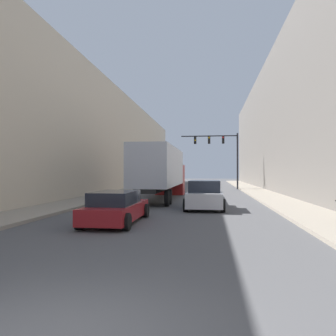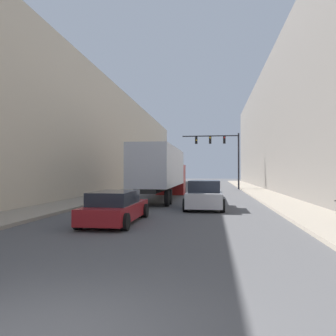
% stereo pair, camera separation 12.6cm
% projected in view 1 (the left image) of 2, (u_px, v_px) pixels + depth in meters
% --- Properties ---
extents(sidewalk_right, '(2.80, 80.00, 0.15)m').
position_uv_depth(sidewalk_right, '(259.00, 192.00, 32.73)').
color(sidewalk_right, gray).
rests_on(sidewalk_right, ground).
extents(sidewalk_left, '(2.80, 80.00, 0.15)m').
position_uv_depth(sidewalk_left, '(126.00, 191.00, 34.52)').
color(sidewalk_left, gray).
rests_on(sidewalk_left, ground).
extents(building_right, '(6.00, 80.00, 14.72)m').
position_uv_depth(building_right, '(304.00, 119.00, 32.25)').
color(building_right, '#66605B').
rests_on(building_right, ground).
extents(building_left, '(6.00, 80.00, 11.60)m').
position_uv_depth(building_left, '(86.00, 138.00, 35.16)').
color(building_left, beige).
rests_on(building_left, ground).
extents(semi_truck, '(2.56, 13.02, 3.88)m').
position_uv_depth(semi_truck, '(162.00, 170.00, 25.40)').
color(semi_truck, '#B2B7C1').
rests_on(semi_truck, ground).
extents(sedan_car, '(2.02, 4.75, 1.32)m').
position_uv_depth(sedan_car, '(116.00, 208.00, 13.57)').
color(sedan_car, maroon).
rests_on(sedan_car, ground).
extents(suv_car, '(2.19, 4.58, 1.63)m').
position_uv_depth(suv_car, '(205.00, 195.00, 18.79)').
color(suv_car, '#B7B7BC').
rests_on(suv_car, ground).
extents(traffic_signal_gantry, '(6.97, 0.35, 6.85)m').
position_uv_depth(traffic_signal_gantry, '(222.00, 149.00, 40.12)').
color(traffic_signal_gantry, black).
rests_on(traffic_signal_gantry, ground).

